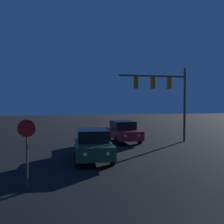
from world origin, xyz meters
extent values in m
cube|color=#1E4728|center=(-1.59, 9.89, 0.65)|extent=(2.14, 4.30, 0.66)
cube|color=black|center=(-1.58, 10.10, 1.30)|extent=(1.72, 2.29, 0.62)
cylinder|color=black|center=(-0.83, 8.54, 0.32)|extent=(0.25, 0.65, 0.64)
cylinder|color=black|center=(-2.53, 8.65, 0.32)|extent=(0.25, 0.65, 0.64)
cylinder|color=black|center=(-0.65, 11.13, 0.32)|extent=(0.25, 0.65, 0.64)
cylinder|color=black|center=(-2.36, 11.24, 0.32)|extent=(0.25, 0.65, 0.64)
sphere|color=#F9EFC6|center=(-1.23, 7.75, 0.72)|extent=(0.18, 0.18, 0.18)
sphere|color=#F9EFC6|center=(-2.25, 7.82, 0.72)|extent=(0.18, 0.18, 0.18)
cube|color=#B21E1E|center=(1.66, 15.48, 0.65)|extent=(1.96, 4.23, 0.66)
cube|color=black|center=(1.65, 15.69, 1.30)|extent=(1.63, 2.22, 0.62)
cylinder|color=black|center=(2.55, 14.21, 0.32)|extent=(0.22, 0.65, 0.64)
cylinder|color=black|center=(0.84, 14.16, 0.32)|extent=(0.22, 0.65, 0.64)
cylinder|color=black|center=(2.48, 16.80, 0.32)|extent=(0.22, 0.65, 0.64)
cylinder|color=black|center=(0.77, 16.76, 0.32)|extent=(0.22, 0.65, 0.64)
sphere|color=#F9EFC6|center=(2.22, 13.38, 0.72)|extent=(0.18, 0.18, 0.18)
sphere|color=#F9EFC6|center=(1.20, 13.36, 0.72)|extent=(0.18, 0.18, 0.18)
cylinder|color=brown|center=(6.39, 14.60, 2.88)|extent=(0.18, 0.18, 5.76)
cube|color=brown|center=(3.71, 14.60, 5.07)|extent=(5.36, 0.12, 0.12)
cube|color=#A57F14|center=(5.05, 14.60, 4.56)|extent=(0.28, 0.28, 0.90)
cylinder|color=orange|center=(5.05, 14.45, 4.76)|extent=(0.20, 0.02, 0.20)
cube|color=#A57F14|center=(3.71, 14.60, 4.56)|extent=(0.28, 0.28, 0.90)
cylinder|color=orange|center=(3.71, 14.45, 4.76)|extent=(0.20, 0.02, 0.20)
cube|color=#A57F14|center=(2.38, 14.60, 4.56)|extent=(0.28, 0.28, 0.90)
cylinder|color=orange|center=(2.38, 14.45, 4.76)|extent=(0.20, 0.02, 0.20)
cylinder|color=brown|center=(-4.52, 6.04, 1.22)|extent=(0.07, 0.07, 2.44)
cylinder|color=red|center=(-4.52, 6.02, 2.13)|extent=(0.63, 0.03, 0.63)
camera|label=1|loc=(-3.53, -3.22, 3.03)|focal=40.00mm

